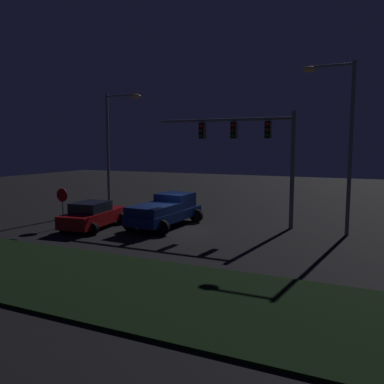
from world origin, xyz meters
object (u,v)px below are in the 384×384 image
at_px(pickup_truck, 166,209).
at_px(street_lamp_right, 341,129).
at_px(traffic_signal_gantry, 250,141).
at_px(car_sedan, 93,215).
at_px(street_lamp_left, 114,138).
at_px(stop_sign, 62,200).

height_order(pickup_truck, street_lamp_right, street_lamp_right).
distance_m(traffic_signal_gantry, street_lamp_right, 4.96).
relative_size(pickup_truck, car_sedan, 1.20).
bearing_deg(street_lamp_left, street_lamp_right, -5.64).
height_order(traffic_signal_gantry, stop_sign, traffic_signal_gantry).
xyz_separation_m(car_sedan, stop_sign, (-1.66, -0.56, 0.82)).
bearing_deg(traffic_signal_gantry, street_lamp_right, -5.63).
relative_size(pickup_truck, street_lamp_right, 0.63).
bearing_deg(stop_sign, street_lamp_left, 96.85).
distance_m(pickup_truck, stop_sign, 5.87).
height_order(car_sedan, street_lamp_left, street_lamp_left).
relative_size(street_lamp_left, street_lamp_right, 0.93).
xyz_separation_m(car_sedan, street_lamp_left, (-2.39, 5.53, 4.42)).
bearing_deg(car_sedan, stop_sign, 102.64).
relative_size(street_lamp_right, stop_sign, 3.94).
distance_m(pickup_truck, street_lamp_left, 7.90).
xyz_separation_m(car_sedan, traffic_signal_gantry, (7.67, 4.54, 4.16)).
distance_m(pickup_truck, traffic_signal_gantry, 6.18).
height_order(pickup_truck, stop_sign, stop_sign).
relative_size(car_sedan, stop_sign, 2.05).
bearing_deg(pickup_truck, car_sedan, 125.73).
bearing_deg(traffic_signal_gantry, stop_sign, -151.37).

